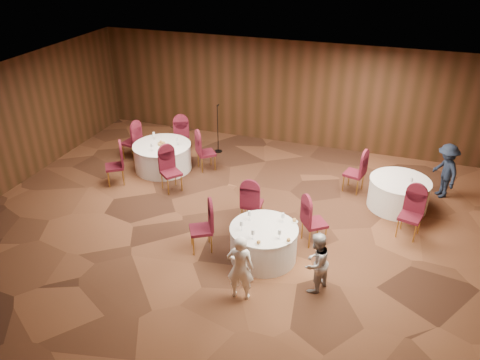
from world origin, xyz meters
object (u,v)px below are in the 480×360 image
(table_right, at_px, (398,193))
(woman_a, at_px, (240,268))
(woman_b, at_px, (316,263))
(table_left, at_px, (163,157))
(man_c, at_px, (445,171))
(mic_stand, at_px, (218,139))
(table_main, at_px, (264,243))

(table_right, distance_m, woman_a, 5.01)
(table_right, distance_m, woman_b, 3.86)
(table_left, relative_size, woman_a, 1.18)
(man_c, bearing_deg, table_left, -108.49)
(mic_stand, relative_size, man_c, 1.05)
(table_main, relative_size, woman_b, 1.12)
(woman_a, distance_m, man_c, 6.33)
(table_main, relative_size, man_c, 0.97)
(table_right, bearing_deg, table_main, -130.40)
(woman_a, distance_m, woman_b, 1.42)
(table_main, distance_m, mic_stand, 5.32)
(woman_b, relative_size, man_c, 0.87)
(mic_stand, bearing_deg, table_main, -58.69)
(mic_stand, xyz_separation_m, woman_a, (2.69, -5.80, 0.25))
(mic_stand, xyz_separation_m, man_c, (6.35, -0.64, 0.29))
(mic_stand, height_order, man_c, mic_stand)
(woman_a, bearing_deg, table_left, -55.11)
(table_main, height_order, table_left, same)
(man_c, bearing_deg, mic_stand, -121.34)
(table_right, relative_size, man_c, 1.01)
(table_main, height_order, mic_stand, mic_stand)
(table_main, bearing_deg, table_right, 49.60)
(mic_stand, height_order, woman_b, mic_stand)
(woman_a, bearing_deg, table_main, -100.17)
(table_left, bearing_deg, table_main, -37.88)
(woman_a, bearing_deg, table_right, -128.32)
(table_main, height_order, table_right, same)
(table_main, relative_size, mic_stand, 0.93)
(table_right, xyz_separation_m, woman_a, (-2.62, -4.25, 0.31))
(table_right, xyz_separation_m, mic_stand, (-5.31, 1.55, 0.05))
(table_left, height_order, woman_b, woman_b)
(table_left, xyz_separation_m, table_right, (6.38, 0.01, 0.00))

